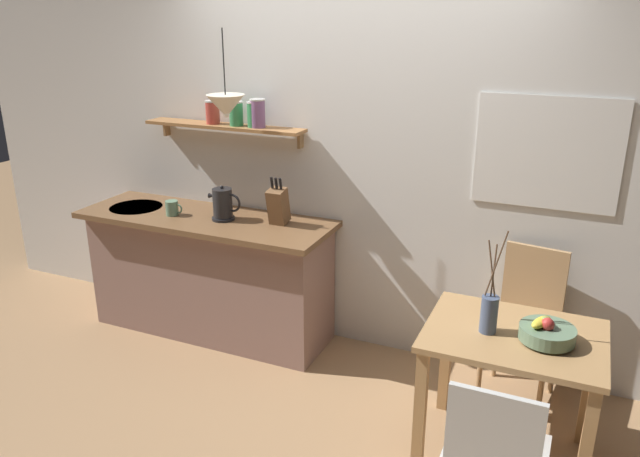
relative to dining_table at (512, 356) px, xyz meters
name	(u,v)px	position (x,y,z in m)	size (l,w,h in m)	color
ground_plane	(319,382)	(-1.17, 0.23, -0.60)	(14.00, 14.00, 0.00)	#A87F56
back_wall	(388,158)	(-0.97, 0.88, 0.75)	(6.80, 0.11, 2.70)	white
kitchen_counter	(210,273)	(-2.17, 0.55, -0.15)	(1.83, 0.63, 0.90)	gray
wall_shelf	(233,119)	(-2.02, 0.72, 0.95)	(1.19, 0.20, 0.32)	#9E6B3D
dining_table	(512,356)	(0.00, 0.00, 0.00)	(0.87, 0.67, 0.73)	tan
dining_chair_near	(494,454)	(0.02, -0.63, -0.12)	(0.43, 0.41, 0.86)	silver
dining_chair_far	(526,315)	(0.01, 0.65, -0.08)	(0.47, 0.44, 0.93)	tan
fruit_bowl	(547,332)	(0.15, -0.03, 0.19)	(0.27, 0.27, 0.13)	slate
twig_vase	(489,312)	(-0.13, -0.04, 0.24)	(0.10, 0.08, 0.55)	#475675
electric_kettle	(223,204)	(-2.01, 0.52, 0.40)	(0.25, 0.16, 0.24)	black
knife_block	(278,205)	(-1.62, 0.59, 0.43)	(0.11, 0.16, 0.33)	brown
coffee_mug_by_sink	(172,208)	(-2.39, 0.46, 0.35)	(0.13, 0.09, 0.10)	slate
pendant_lamp	(226,106)	(-1.92, 0.47, 1.08)	(0.24, 0.24, 0.54)	black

